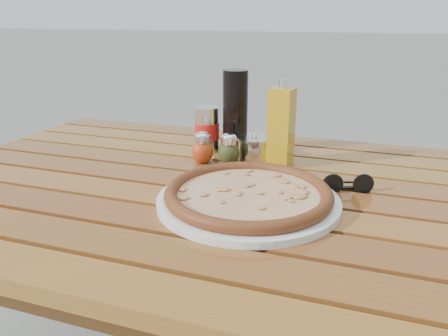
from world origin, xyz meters
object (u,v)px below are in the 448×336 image
(plate, at_px, (248,201))
(pepper_shaker, at_px, (203,148))
(sunglasses, at_px, (348,185))
(dark_bottle, at_px, (235,112))
(olive_oil_cruet, at_px, (281,127))
(soda_can, at_px, (207,129))
(parmesan_tin, at_px, (254,148))
(pizza, at_px, (248,193))
(oregano_shaker, at_px, (229,150))
(table, at_px, (221,215))

(plate, height_order, pepper_shaker, pepper_shaker)
(plate, xyz_separation_m, sunglasses, (0.18, 0.13, 0.01))
(dark_bottle, relative_size, olive_oil_cruet, 1.05)
(soda_can, bearing_deg, dark_bottle, 6.36)
(plate, distance_m, sunglasses, 0.22)
(plate, bearing_deg, olive_oil_cruet, 88.38)
(dark_bottle, bearing_deg, pepper_shaker, -112.84)
(dark_bottle, xyz_separation_m, olive_oil_cruet, (0.14, -0.06, -0.01))
(plate, xyz_separation_m, parmesan_tin, (-0.06, 0.28, 0.02))
(soda_can, xyz_separation_m, parmesan_tin, (0.14, -0.03, -0.03))
(pizza, relative_size, oregano_shaker, 5.30)
(pizza, distance_m, parmesan_tin, 0.29)
(table, xyz_separation_m, pepper_shaker, (-0.09, 0.12, 0.11))
(table, height_order, pepper_shaker, pepper_shaker)
(table, relative_size, sunglasses, 12.93)
(table, distance_m, pizza, 0.16)
(pepper_shaker, height_order, soda_can, soda_can)
(pizza, distance_m, dark_bottle, 0.36)
(dark_bottle, relative_size, soda_can, 1.83)
(pizza, height_order, pepper_shaker, pepper_shaker)
(pepper_shaker, height_order, dark_bottle, dark_bottle)
(table, xyz_separation_m, plate, (0.09, -0.09, 0.08))
(dark_bottle, bearing_deg, oregano_shaker, -80.45)
(pepper_shaker, bearing_deg, oregano_shaker, 6.69)
(soda_can, relative_size, parmesan_tin, 1.00)
(soda_can, xyz_separation_m, olive_oil_cruet, (0.22, -0.06, 0.04))
(oregano_shaker, bearing_deg, soda_can, 134.05)
(table, xyz_separation_m, pizza, (0.09, -0.09, 0.10))
(plate, relative_size, dark_bottle, 1.64)
(sunglasses, bearing_deg, dark_bottle, 128.85)
(plate, height_order, sunglasses, sunglasses)
(olive_oil_cruet, xyz_separation_m, sunglasses, (0.17, -0.13, -0.08))
(table, height_order, plate, plate)
(parmesan_tin, bearing_deg, olive_oil_cruet, -16.98)
(dark_bottle, height_order, soda_can, dark_bottle)
(pizza, height_order, oregano_shaker, oregano_shaker)
(table, distance_m, pepper_shaker, 0.19)
(pizza, bearing_deg, sunglasses, 35.97)
(pizza, bearing_deg, oregano_shaker, 117.45)
(pizza, xyz_separation_m, olive_oil_cruet, (0.01, 0.26, 0.07))
(table, height_order, dark_bottle, dark_bottle)
(sunglasses, bearing_deg, table, 170.04)
(olive_oil_cruet, distance_m, parmesan_tin, 0.10)
(soda_can, bearing_deg, parmesan_tin, -13.44)
(table, bearing_deg, pepper_shaker, 127.02)
(plate, relative_size, soda_can, 3.00)
(plate, height_order, parmesan_tin, parmesan_tin)
(pepper_shaker, height_order, oregano_shaker, same)
(dark_bottle, relative_size, parmesan_tin, 1.84)
(pizza, height_order, soda_can, soda_can)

